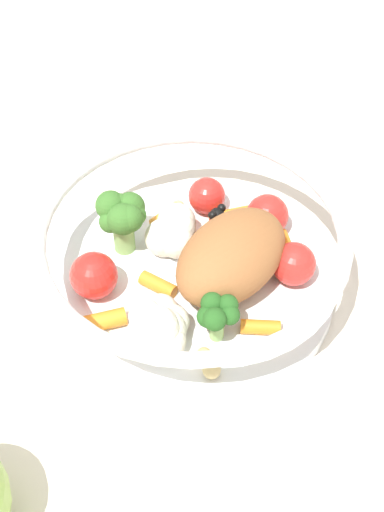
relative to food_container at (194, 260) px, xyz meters
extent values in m
plane|color=silver|center=(-0.01, 0.01, -0.03)|extent=(2.40, 2.40, 0.00)
cylinder|color=white|center=(0.00, 0.00, -0.03)|extent=(0.21, 0.21, 0.01)
torus|color=white|center=(0.00, 0.00, 0.03)|extent=(0.22, 0.22, 0.01)
ellipsoid|color=#935B33|center=(-0.03, 0.01, 0.01)|extent=(0.11, 0.11, 0.05)
cylinder|color=#7FAD5B|center=(0.04, -0.04, -0.01)|extent=(0.02, 0.02, 0.02)
sphere|color=#386B28|center=(0.05, -0.04, 0.01)|extent=(0.02, 0.02, 0.02)
sphere|color=#386B28|center=(0.05, -0.03, 0.01)|extent=(0.01, 0.01, 0.01)
sphere|color=#386B28|center=(0.04, -0.03, 0.02)|extent=(0.02, 0.02, 0.02)
sphere|color=#386B28|center=(0.04, -0.03, 0.02)|extent=(0.02, 0.02, 0.02)
sphere|color=#386B28|center=(0.03, -0.04, 0.01)|extent=(0.01, 0.01, 0.01)
sphere|color=#386B28|center=(0.04, -0.05, 0.01)|extent=(0.02, 0.02, 0.02)
sphere|color=#386B28|center=(0.05, -0.05, 0.02)|extent=(0.02, 0.02, 0.02)
sphere|color=#386B28|center=(0.05, -0.05, 0.02)|extent=(0.02, 0.02, 0.02)
cylinder|color=#8EB766|center=(-0.01, 0.05, -0.01)|extent=(0.01, 0.01, 0.02)
sphere|color=#23561E|center=(0.00, 0.05, 0.00)|extent=(0.01, 0.01, 0.01)
sphere|color=#23561E|center=(0.00, 0.06, 0.01)|extent=(0.02, 0.02, 0.02)
sphere|color=#23561E|center=(-0.01, 0.06, 0.01)|extent=(0.01, 0.01, 0.01)
sphere|color=#23561E|center=(-0.01, 0.05, 0.01)|extent=(0.01, 0.01, 0.01)
sphere|color=#23561E|center=(0.00, 0.05, 0.01)|extent=(0.02, 0.02, 0.02)
sphere|color=silver|center=(0.02, -0.03, -0.01)|extent=(0.03, 0.03, 0.03)
sphere|color=silver|center=(0.01, -0.02, -0.01)|extent=(0.02, 0.02, 0.02)
sphere|color=silver|center=(0.01, -0.03, 0.00)|extent=(0.03, 0.03, 0.03)
sphere|color=silver|center=(0.00, -0.04, 0.00)|extent=(0.03, 0.03, 0.03)
sphere|color=white|center=(0.04, 0.05, -0.01)|extent=(0.03, 0.03, 0.03)
sphere|color=white|center=(0.04, 0.05, 0.00)|extent=(0.03, 0.03, 0.03)
sphere|color=white|center=(0.03, 0.06, -0.01)|extent=(0.03, 0.03, 0.03)
sphere|color=white|center=(0.03, 0.05, -0.01)|extent=(0.03, 0.03, 0.03)
sphere|color=white|center=(0.02, 0.04, -0.01)|extent=(0.02, 0.02, 0.02)
sphere|color=white|center=(0.03, 0.03, -0.01)|extent=(0.03, 0.03, 0.03)
sphere|color=white|center=(0.04, 0.04, 0.00)|extent=(0.02, 0.02, 0.02)
cube|color=yellow|center=(-0.02, -0.04, -0.02)|extent=(0.02, 0.02, 0.00)
cylinder|color=red|center=(-0.02, -0.04, -0.01)|extent=(0.02, 0.02, 0.02)
sphere|color=black|center=(-0.02, -0.04, 0.00)|extent=(0.01, 0.01, 0.01)
sphere|color=black|center=(-0.03, -0.04, 0.01)|extent=(0.01, 0.01, 0.01)
sphere|color=black|center=(-0.02, -0.03, 0.01)|extent=(0.01, 0.01, 0.01)
cylinder|color=orange|center=(-0.03, 0.05, -0.02)|extent=(0.03, 0.02, 0.01)
cylinder|color=orange|center=(0.07, 0.03, -0.01)|extent=(0.03, 0.02, 0.01)
cylinder|color=orange|center=(-0.04, -0.05, -0.01)|extent=(0.03, 0.02, 0.01)
cylinder|color=orange|center=(0.03, 0.00, -0.01)|extent=(0.03, 0.03, 0.01)
cylinder|color=orange|center=(-0.07, -0.02, -0.02)|extent=(0.01, 0.02, 0.01)
cylinder|color=orange|center=(0.01, -0.06, -0.01)|extent=(0.03, 0.02, 0.01)
sphere|color=red|center=(-0.02, -0.07, -0.01)|extent=(0.03, 0.03, 0.03)
sphere|color=red|center=(-0.07, 0.02, 0.00)|extent=(0.03, 0.03, 0.03)
sphere|color=red|center=(0.07, 0.00, 0.00)|extent=(0.03, 0.03, 0.03)
sphere|color=red|center=(-0.06, -0.04, 0.00)|extent=(0.03, 0.03, 0.03)
sphere|color=tan|center=(0.01, 0.07, -0.01)|extent=(0.01, 0.01, 0.01)
sphere|color=#D1B775|center=(-0.01, -0.06, -0.01)|extent=(0.01, 0.01, 0.01)
sphere|color=tan|center=(-0.01, -0.03, -0.02)|extent=(0.01, 0.01, 0.01)
sphere|color=#D1B775|center=(0.07, -0.03, -0.01)|extent=(0.01, 0.01, 0.01)
sphere|color=#D1B775|center=(0.00, -0.07, -0.01)|extent=(0.01, 0.01, 0.01)
sphere|color=#D1B775|center=(0.00, 0.08, -0.01)|extent=(0.01, 0.01, 0.01)
camera|label=1|loc=(0.07, 0.34, 0.38)|focal=51.36mm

